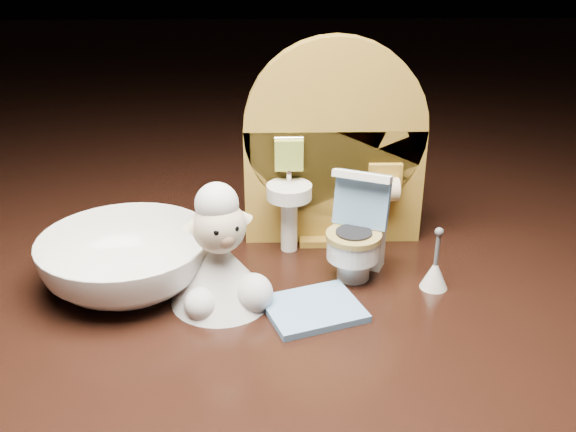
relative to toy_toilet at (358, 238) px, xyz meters
name	(u,v)px	position (x,y,z in m)	size (l,w,h in m)	color
backdrop_panel	(333,156)	(-0.01, 0.05, 0.04)	(0.13, 0.05, 0.15)	olive
toy_toilet	(358,238)	(0.00, 0.00, 0.00)	(0.04, 0.05, 0.07)	white
bath_mat	(313,309)	(-0.03, -0.05, -0.02)	(0.06, 0.05, 0.00)	#6592C1
toilet_brush	(435,272)	(0.05, -0.02, -0.02)	(0.02, 0.02, 0.04)	white
plush_lamb	(221,262)	(-0.09, -0.03, 0.00)	(0.06, 0.06, 0.08)	silver
ceramic_bowl	(127,261)	(-0.15, -0.01, -0.01)	(0.11, 0.11, 0.04)	white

